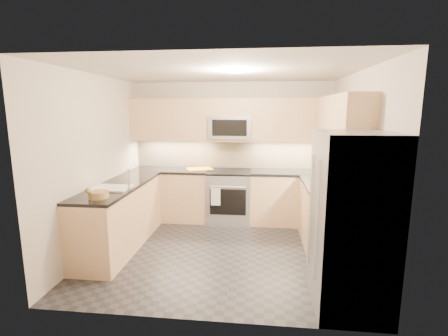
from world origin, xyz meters
TOP-DOWN VIEW (x-y plane):
  - floor at (0.00, 0.00)m, footprint 3.60×3.20m
  - ceiling at (0.00, 0.00)m, footprint 3.60×3.20m
  - wall_back at (0.00, 1.60)m, footprint 3.60×0.02m
  - wall_front at (0.00, -1.60)m, footprint 3.60×0.02m
  - wall_left at (-1.80, 0.00)m, footprint 0.02×3.20m
  - wall_right at (1.80, 0.00)m, footprint 0.02×3.20m
  - base_cab_back_left at (-1.09, 1.30)m, footprint 1.42×0.60m
  - base_cab_back_right at (1.09, 1.30)m, footprint 1.42×0.60m
  - base_cab_right at (1.50, 0.15)m, footprint 0.60×1.70m
  - base_cab_peninsula at (-1.50, 0.00)m, footprint 0.60×2.00m
  - countertop_back_left at (-1.09, 1.30)m, footprint 1.42×0.63m
  - countertop_back_right at (1.09, 1.30)m, footprint 1.42×0.63m
  - countertop_right at (1.50, 0.15)m, footprint 0.63×1.70m
  - countertop_peninsula at (-1.50, 0.00)m, footprint 0.63×2.00m
  - upper_cab_back at (0.00, 1.43)m, footprint 3.60×0.35m
  - upper_cab_right at (1.62, 0.28)m, footprint 0.35×1.95m
  - backsplash_back at (0.00, 1.60)m, footprint 3.60×0.01m
  - backsplash_right at (1.80, 0.45)m, footprint 0.01×2.30m
  - gas_range at (0.00, 1.28)m, footprint 0.76×0.65m
  - range_cooktop at (0.00, 1.28)m, footprint 0.76×0.65m
  - oven_door_glass at (0.00, 0.95)m, footprint 0.62×0.02m
  - oven_handle at (0.00, 0.93)m, footprint 0.60×0.02m
  - microwave at (0.00, 1.40)m, footprint 0.76×0.40m
  - microwave_door at (0.00, 1.20)m, footprint 0.60×0.01m
  - refrigerator at (1.45, -1.15)m, footprint 0.70×0.90m
  - fridge_handle_left at (1.08, -1.33)m, footprint 0.02×0.02m
  - fridge_handle_right at (1.08, -0.97)m, footprint 0.02×0.02m
  - sink_basin at (-1.50, -0.25)m, footprint 0.52×0.38m
  - faucet at (-1.24, -0.25)m, footprint 0.03×0.03m
  - utensil_bowl at (1.70, 1.18)m, footprint 0.38×0.38m
  - cutting_board at (-0.55, 1.33)m, footprint 0.54×0.46m
  - fruit_basket at (-1.43, -0.73)m, footprint 0.29×0.29m
  - fruit_apple at (-1.49, -0.83)m, footprint 0.07×0.07m
  - fruit_pear at (-1.48, -0.83)m, footprint 0.07×0.07m
  - dish_towel_check at (-0.20, 0.91)m, footprint 0.16×0.02m

SIDE VIEW (x-z plane):
  - floor at x=0.00m, z-range 0.00..0.00m
  - base_cab_back_left at x=-1.09m, z-range 0.00..0.90m
  - base_cab_back_right at x=1.09m, z-range 0.00..0.90m
  - base_cab_right at x=1.50m, z-range 0.00..0.90m
  - base_cab_peninsula at x=-1.50m, z-range 0.00..0.90m
  - oven_door_glass at x=0.00m, z-range 0.22..0.68m
  - gas_range at x=0.00m, z-range 0.00..0.91m
  - dish_towel_check at x=-0.20m, z-range 0.40..0.70m
  - oven_handle at x=0.00m, z-range 0.71..0.73m
  - sink_basin at x=-1.50m, z-range 0.80..0.96m
  - refrigerator at x=1.45m, z-range 0.00..1.80m
  - range_cooktop at x=0.00m, z-range 0.90..0.93m
  - countertop_back_left at x=-1.09m, z-range 0.90..0.94m
  - countertop_back_right at x=1.09m, z-range 0.90..0.94m
  - countertop_right at x=1.50m, z-range 0.90..0.94m
  - countertop_peninsula at x=-1.50m, z-range 0.90..0.94m
  - cutting_board at x=-0.55m, z-range 0.94..0.95m
  - fridge_handle_left at x=1.08m, z-range 0.35..1.55m
  - fridge_handle_right at x=1.08m, z-range 0.35..1.55m
  - fruit_basket at x=-1.43m, z-range 0.94..1.03m
  - utensil_bowl at x=1.70m, z-range 0.94..1.12m
  - fruit_apple at x=-1.49m, z-range 1.02..1.09m
  - fruit_pear at x=-1.48m, z-range 1.02..1.09m
  - faucet at x=-1.24m, z-range 0.94..1.22m
  - backsplash_back at x=0.00m, z-range 0.94..1.45m
  - backsplash_right at x=1.80m, z-range 0.94..1.45m
  - wall_back at x=0.00m, z-range 0.00..2.50m
  - wall_front at x=0.00m, z-range 0.00..2.50m
  - wall_left at x=-1.80m, z-range 0.00..2.50m
  - wall_right at x=1.80m, z-range 0.00..2.50m
  - microwave at x=0.00m, z-range 1.50..1.90m
  - microwave_door at x=0.00m, z-range 1.56..1.84m
  - upper_cab_back at x=0.00m, z-range 1.45..2.20m
  - upper_cab_right at x=1.62m, z-range 1.45..2.20m
  - ceiling at x=0.00m, z-range 2.49..2.51m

